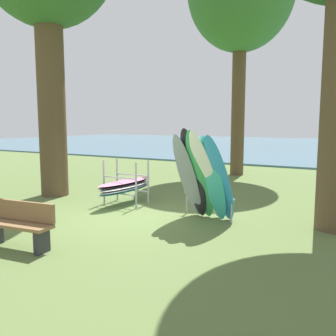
# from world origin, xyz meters

# --- Properties ---
(ground_plane) EXTENTS (80.00, 80.00, 0.00)m
(ground_plane) POSITION_xyz_m (0.00, 0.00, 0.00)
(ground_plane) COLOR #566B38
(lake_water) EXTENTS (80.00, 36.00, 0.10)m
(lake_water) POSITION_xyz_m (0.00, 29.72, 0.05)
(lake_water) COLOR #477084
(lake_water) RESTS_ON ground
(leaning_board_pile) EXTENTS (1.57, 1.18, 2.18)m
(leaning_board_pile) POSITION_xyz_m (1.58, 0.50, 1.04)
(leaning_board_pile) COLOR gray
(leaning_board_pile) RESTS_ON ground
(board_storage_rack) EXTENTS (1.15, 2.13, 1.25)m
(board_storage_rack) POSITION_xyz_m (-1.05, 1.06, 0.52)
(board_storage_rack) COLOR #9EA0A5
(board_storage_rack) RESTS_ON ground
(park_bench) EXTENTS (1.44, 0.58, 0.85)m
(park_bench) POSITION_xyz_m (-0.57, -2.82, 0.45)
(park_bench) COLOR #2D2D33
(park_bench) RESTS_ON ground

